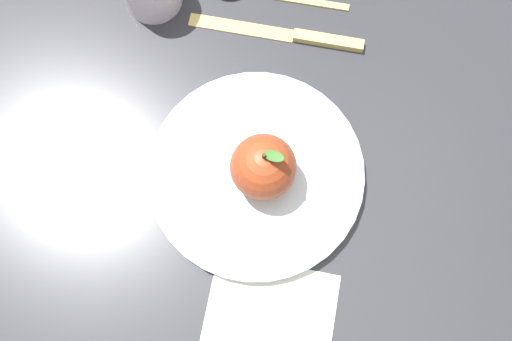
{
  "coord_description": "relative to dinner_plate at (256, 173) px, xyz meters",
  "views": [
    {
      "loc": [
        0.01,
        -0.2,
        0.58
      ],
      "look_at": [
        -0.01,
        -0.05,
        0.02
      ],
      "focal_mm": 35.74,
      "sensor_mm": 36.0,
      "label": 1
    }
  ],
  "objects": [
    {
      "name": "ground_plane",
      "position": [
        0.01,
        0.05,
        -0.01
      ],
      "size": [
        2.4,
        2.4,
        0.0
      ],
      "primitive_type": "plane",
      "color": "#2D2D33"
    },
    {
      "name": "dinner_plate",
      "position": [
        0.0,
        0.0,
        0.0
      ],
      "size": [
        0.25,
        0.25,
        0.02
      ],
      "color": "silver",
      "rests_on": "ground_plane"
    },
    {
      "name": "apple",
      "position": [
        0.01,
        -0.0,
        0.04
      ],
      "size": [
        0.07,
        0.07,
        0.09
      ],
      "color": "#9E3D1E",
      "rests_on": "dinner_plate"
    },
    {
      "name": "knife",
      "position": [
        0.03,
        0.19,
        -0.01
      ],
      "size": [
        0.23,
        0.04,
        0.01
      ],
      "color": "#D8B766",
      "rests_on": "ground_plane"
    },
    {
      "name": "linen_napkin",
      "position": [
        0.03,
        -0.16,
        -0.01
      ],
      "size": [
        0.15,
        0.12,
        0.0
      ],
      "primitive_type": "cube",
      "rotation": [
        0.0,
        0.0,
        1.47
      ],
      "color": "silver",
      "rests_on": "ground_plane"
    }
  ]
}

